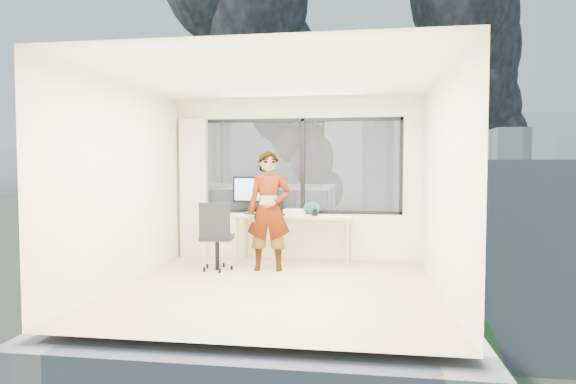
% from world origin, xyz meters
% --- Properties ---
extents(floor, '(4.00, 4.00, 0.01)m').
position_xyz_m(floor, '(0.00, 0.00, 0.00)').
color(floor, tan).
rests_on(floor, ground).
extents(ceiling, '(4.00, 4.00, 0.01)m').
position_xyz_m(ceiling, '(0.00, 0.00, 2.60)').
color(ceiling, white).
rests_on(ceiling, ground).
extents(wall_front, '(4.00, 0.01, 2.60)m').
position_xyz_m(wall_front, '(0.00, -2.00, 1.30)').
color(wall_front, beige).
rests_on(wall_front, ground).
extents(wall_left, '(0.01, 4.00, 2.60)m').
position_xyz_m(wall_left, '(-2.00, 0.00, 1.30)').
color(wall_left, beige).
rests_on(wall_left, ground).
extents(wall_right, '(0.01, 4.00, 2.60)m').
position_xyz_m(wall_right, '(2.00, 0.00, 1.30)').
color(wall_right, beige).
rests_on(wall_right, ground).
extents(window_wall, '(3.30, 0.16, 1.55)m').
position_xyz_m(window_wall, '(0.05, 2.00, 1.52)').
color(window_wall, black).
rests_on(window_wall, ground).
extents(curtain, '(0.45, 0.14, 2.30)m').
position_xyz_m(curtain, '(-1.72, 1.88, 1.15)').
color(curtain, beige).
rests_on(curtain, floor).
extents(desk, '(1.80, 0.60, 0.75)m').
position_xyz_m(desk, '(0.00, 1.66, 0.38)').
color(desk, tan).
rests_on(desk, floor).
extents(chair, '(0.59, 0.59, 1.03)m').
position_xyz_m(chair, '(-1.04, 0.91, 0.51)').
color(chair, black).
rests_on(chair, floor).
extents(person, '(0.67, 0.48, 1.74)m').
position_xyz_m(person, '(-0.29, 1.03, 0.87)').
color(person, '#2D2D33').
rests_on(person, floor).
extents(monitor, '(0.63, 0.24, 0.62)m').
position_xyz_m(monitor, '(-0.72, 1.76, 1.06)').
color(monitor, black).
rests_on(monitor, desk).
extents(game_console, '(0.36, 0.32, 0.08)m').
position_xyz_m(game_console, '(-0.01, 1.85, 0.79)').
color(game_console, white).
rests_on(game_console, desk).
extents(laptop, '(0.40, 0.42, 0.21)m').
position_xyz_m(laptop, '(-0.32, 1.67, 0.86)').
color(laptop, black).
rests_on(laptop, desk).
extents(cellphone, '(0.12, 0.06, 0.01)m').
position_xyz_m(cellphone, '(-0.64, 1.60, 0.76)').
color(cellphone, black).
rests_on(cellphone, desk).
extents(pen_cup, '(0.10, 0.10, 0.10)m').
position_xyz_m(pen_cup, '(0.34, 1.61, 0.80)').
color(pen_cup, black).
rests_on(pen_cup, desk).
extents(handbag, '(0.28, 0.18, 0.20)m').
position_xyz_m(handbag, '(0.27, 1.82, 0.85)').
color(handbag, '#0C4941').
rests_on(handbag, desk).
extents(exterior_ground, '(400.00, 400.00, 0.04)m').
position_xyz_m(exterior_ground, '(0.00, 120.00, -14.00)').
color(exterior_ground, '#515B3D').
rests_on(exterior_ground, ground).
extents(near_bldg_a, '(16.00, 12.00, 14.00)m').
position_xyz_m(near_bldg_a, '(-9.00, 30.00, -7.00)').
color(near_bldg_a, beige).
rests_on(near_bldg_a, exterior_ground).
extents(near_bldg_b, '(14.00, 13.00, 16.00)m').
position_xyz_m(near_bldg_b, '(12.00, 38.00, -6.00)').
color(near_bldg_b, white).
rests_on(near_bldg_b, exterior_ground).
extents(far_tower_a, '(14.00, 14.00, 28.00)m').
position_xyz_m(far_tower_a, '(-35.00, 95.00, 0.00)').
color(far_tower_a, silver).
rests_on(far_tower_a, exterior_ground).
extents(far_tower_b, '(13.00, 13.00, 30.00)m').
position_xyz_m(far_tower_b, '(8.00, 120.00, 1.00)').
color(far_tower_b, silver).
rests_on(far_tower_b, exterior_ground).
extents(far_tower_c, '(15.00, 15.00, 26.00)m').
position_xyz_m(far_tower_c, '(45.00, 140.00, -1.00)').
color(far_tower_c, silver).
rests_on(far_tower_c, exterior_ground).
extents(far_tower_d, '(16.00, 14.00, 22.00)m').
position_xyz_m(far_tower_d, '(-60.00, 150.00, -3.00)').
color(far_tower_d, silver).
rests_on(far_tower_d, exterior_ground).
extents(hill_a, '(288.00, 216.00, 90.00)m').
position_xyz_m(hill_a, '(-120.00, 320.00, -14.00)').
color(hill_a, slate).
rests_on(hill_a, exterior_ground).
extents(hill_b, '(300.00, 220.00, 96.00)m').
position_xyz_m(hill_b, '(100.00, 320.00, -14.00)').
color(hill_b, slate).
rests_on(hill_b, exterior_ground).
extents(tree_a, '(7.00, 7.00, 8.00)m').
position_xyz_m(tree_a, '(-16.00, 22.00, -10.00)').
color(tree_a, '#164419').
rests_on(tree_a, exterior_ground).
extents(smoke_plume_a, '(40.00, 24.00, 90.00)m').
position_xyz_m(smoke_plume_a, '(-10.00, 150.00, 39.00)').
color(smoke_plume_a, black).
rests_on(smoke_plume_a, exterior_ground).
extents(smoke_plume_b, '(30.00, 18.00, 70.00)m').
position_xyz_m(smoke_plume_b, '(55.00, 170.00, 27.00)').
color(smoke_plume_b, black).
rests_on(smoke_plume_b, exterior_ground).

